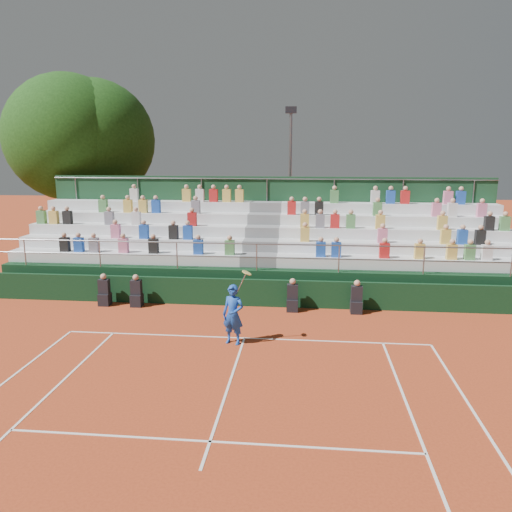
# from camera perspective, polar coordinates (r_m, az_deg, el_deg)

# --- Properties ---
(ground) EXTENTS (90.00, 90.00, 0.00)m
(ground) POSITION_cam_1_polar(r_m,az_deg,el_deg) (15.28, -1.33, -9.37)
(ground) COLOR #B1401D
(ground) RESTS_ON ground
(courtside_wall) EXTENTS (20.00, 0.15, 1.00)m
(courtside_wall) POSITION_cam_1_polar(r_m,az_deg,el_deg) (18.13, -0.10, -4.22)
(courtside_wall) COLOR black
(courtside_wall) RESTS_ON ground
(line_officials) EXTENTS (9.47, 0.40, 1.19)m
(line_officials) POSITION_cam_1_polar(r_m,az_deg,el_deg) (17.86, -4.11, -4.57)
(line_officials) COLOR black
(line_officials) RESTS_ON ground
(grandstand) EXTENTS (20.00, 5.20, 4.40)m
(grandstand) POSITION_cam_1_polar(r_m,az_deg,el_deg) (21.11, 0.83, -0.27)
(grandstand) COLOR black
(grandstand) RESTS_ON ground
(tennis_player) EXTENTS (0.90, 0.59, 2.22)m
(tennis_player) POSITION_cam_1_polar(r_m,az_deg,el_deg) (14.60, -2.62, -6.69)
(tennis_player) COLOR #184AB7
(tennis_player) RESTS_ON ground
(tree_west) EXTENTS (6.54, 6.54, 9.46)m
(tree_west) POSITION_cam_1_polar(r_m,az_deg,el_deg) (28.45, -20.58, 12.51)
(tree_west) COLOR #3C2616
(tree_west) RESTS_ON ground
(tree_east) EXTENTS (6.37, 6.37, 9.27)m
(tree_east) POSITION_cam_1_polar(r_m,az_deg,el_deg) (28.64, -18.00, 12.47)
(tree_east) COLOR #3C2616
(tree_east) RESTS_ON ground
(floodlight_mast) EXTENTS (0.60, 0.25, 7.85)m
(floodlight_mast) POSITION_cam_1_polar(r_m,az_deg,el_deg) (27.90, 3.93, 10.00)
(floodlight_mast) COLOR gray
(floodlight_mast) RESTS_ON ground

